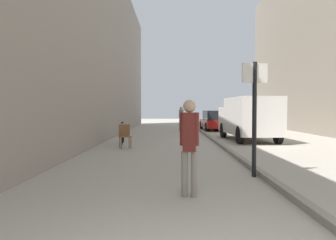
{
  "coord_description": "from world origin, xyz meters",
  "views": [
    {
      "loc": [
        -0.49,
        -2.41,
        1.53
      ],
      "look_at": [
        -0.61,
        10.16,
        1.13
      ],
      "focal_mm": 35.4,
      "sensor_mm": 36.0,
      "label": 1
    }
  ],
  "objects_px": {
    "cafe_chair_near_window": "(125,134)",
    "pedestrian_main_foreground": "(181,117)",
    "street_sign_post": "(254,109)",
    "bicycle_leaning": "(123,135)",
    "pedestrian_mid_block": "(189,141)",
    "delivery_van": "(248,117)",
    "parked_car": "(215,121)"
  },
  "relations": [
    {
      "from": "delivery_van",
      "to": "pedestrian_mid_block",
      "type": "bearing_deg",
      "value": -111.68
    },
    {
      "from": "delivery_van",
      "to": "cafe_chair_near_window",
      "type": "height_order",
      "value": "delivery_van"
    },
    {
      "from": "pedestrian_main_foreground",
      "to": "street_sign_post",
      "type": "bearing_deg",
      "value": 115.79
    },
    {
      "from": "pedestrian_mid_block",
      "to": "cafe_chair_near_window",
      "type": "relative_size",
      "value": 1.81
    },
    {
      "from": "pedestrian_main_foreground",
      "to": "cafe_chair_near_window",
      "type": "relative_size",
      "value": 1.86
    },
    {
      "from": "cafe_chair_near_window",
      "to": "pedestrian_main_foreground",
      "type": "bearing_deg",
      "value": -121.99
    },
    {
      "from": "delivery_van",
      "to": "cafe_chair_near_window",
      "type": "xyz_separation_m",
      "value": [
        -5.62,
        -3.3,
        -0.6
      ]
    },
    {
      "from": "bicycle_leaning",
      "to": "pedestrian_main_foreground",
      "type": "bearing_deg",
      "value": 66.65
    },
    {
      "from": "pedestrian_main_foreground",
      "to": "pedestrian_mid_block",
      "type": "height_order",
      "value": "pedestrian_main_foreground"
    },
    {
      "from": "pedestrian_mid_block",
      "to": "cafe_chair_near_window",
      "type": "bearing_deg",
      "value": 115.05
    },
    {
      "from": "cafe_chair_near_window",
      "to": "bicycle_leaning",
      "type": "bearing_deg",
      "value": -97.16
    },
    {
      "from": "parked_car",
      "to": "cafe_chair_near_window",
      "type": "relative_size",
      "value": 4.55
    },
    {
      "from": "delivery_van",
      "to": "street_sign_post",
      "type": "distance_m",
      "value": 9.01
    },
    {
      "from": "pedestrian_main_foreground",
      "to": "cafe_chair_near_window",
      "type": "distance_m",
      "value": 10.83
    },
    {
      "from": "parked_car",
      "to": "street_sign_post",
      "type": "xyz_separation_m",
      "value": [
        -1.38,
        -17.03,
        0.83
      ]
    },
    {
      "from": "delivery_van",
      "to": "cafe_chair_near_window",
      "type": "relative_size",
      "value": 5.38
    },
    {
      "from": "pedestrian_mid_block",
      "to": "street_sign_post",
      "type": "xyz_separation_m",
      "value": [
        1.56,
        1.73,
        0.56
      ]
    },
    {
      "from": "pedestrian_mid_block",
      "to": "bicycle_leaning",
      "type": "xyz_separation_m",
      "value": [
        -2.49,
        8.98,
        -0.6
      ]
    },
    {
      "from": "pedestrian_mid_block",
      "to": "delivery_van",
      "type": "bearing_deg",
      "value": 80.23
    },
    {
      "from": "bicycle_leaning",
      "to": "cafe_chair_near_window",
      "type": "height_order",
      "value": "bicycle_leaning"
    },
    {
      "from": "parked_car",
      "to": "bicycle_leaning",
      "type": "distance_m",
      "value": 11.19
    },
    {
      "from": "parked_car",
      "to": "bicycle_leaning",
      "type": "bearing_deg",
      "value": -121.47
    },
    {
      "from": "parked_car",
      "to": "street_sign_post",
      "type": "height_order",
      "value": "street_sign_post"
    },
    {
      "from": "pedestrian_mid_block",
      "to": "parked_car",
      "type": "xyz_separation_m",
      "value": [
        2.94,
        18.76,
        -0.27
      ]
    },
    {
      "from": "pedestrian_mid_block",
      "to": "parked_car",
      "type": "bearing_deg",
      "value": 89.64
    },
    {
      "from": "street_sign_post",
      "to": "cafe_chair_near_window",
      "type": "xyz_separation_m",
      "value": [
        -3.7,
        5.49,
        -1.0
      ]
    },
    {
      "from": "pedestrian_main_foreground",
      "to": "pedestrian_mid_block",
      "type": "distance_m",
      "value": 17.74
    },
    {
      "from": "cafe_chair_near_window",
      "to": "parked_car",
      "type": "bearing_deg",
      "value": -132.15
    },
    {
      "from": "delivery_van",
      "to": "street_sign_post",
      "type": "bearing_deg",
      "value": -105.67
    },
    {
      "from": "bicycle_leaning",
      "to": "pedestrian_mid_block",
      "type": "bearing_deg",
      "value": -79.58
    },
    {
      "from": "pedestrian_main_foreground",
      "to": "pedestrian_mid_block",
      "type": "relative_size",
      "value": 1.03
    },
    {
      "from": "pedestrian_main_foreground",
      "to": "delivery_van",
      "type": "height_order",
      "value": "delivery_van"
    }
  ]
}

